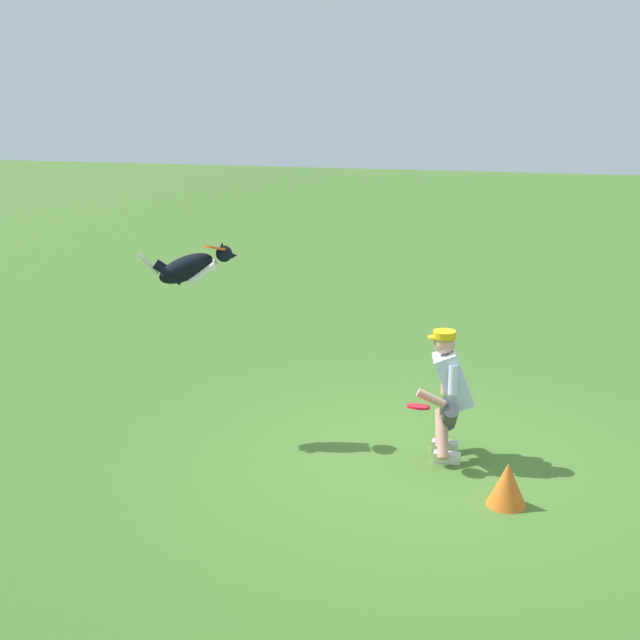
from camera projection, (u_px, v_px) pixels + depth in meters
name	position (u px, v px, depth m)	size (l,w,h in m)	color
ground_plane	(420.00, 461.00, 8.49)	(60.00, 60.00, 0.00)	#456F2B
person	(449.00, 390.00, 8.43)	(0.56, 0.66, 1.29)	silver
dog	(191.00, 267.00, 8.85)	(0.97, 0.43, 0.48)	black
frisbee_flying	(215.00, 248.00, 8.80)	(0.23, 0.23, 0.02)	#EC510F
frisbee_held	(418.00, 407.00, 8.24)	(0.22, 0.22, 0.02)	red
training_cone	(507.00, 484.00, 7.56)	(0.35, 0.35, 0.39)	orange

